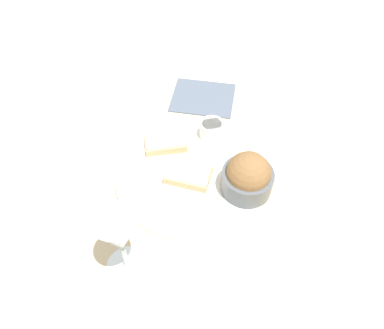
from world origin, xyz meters
The scene contains 8 objects.
ground_plane centered at (0.00, 0.00, 0.00)m, with size 4.00×4.00×0.00m, color #C6B289.
dinner_plate centered at (0.00, 0.00, 0.01)m, with size 0.32×0.32×0.01m.
salad_bowl centered at (-0.11, 0.03, 0.05)m, with size 0.10×0.10×0.09m.
sauce_ramekin centered at (-0.03, -0.11, 0.04)m, with size 0.05×0.05×0.04m.
cheese_toast_near centered at (0.01, 0.02, 0.03)m, with size 0.10×0.07×0.03m.
cheese_toast_far centered at (0.07, -0.06, 0.03)m, with size 0.10×0.08×0.03m.
wine_glass centered at (0.08, 0.22, 0.10)m, with size 0.08×0.08×0.16m.
napkin centered at (0.01, -0.25, 0.00)m, with size 0.16×0.14×0.01m.
Camera 1 is at (-0.07, 0.49, 0.62)m, focal length 35.00 mm.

